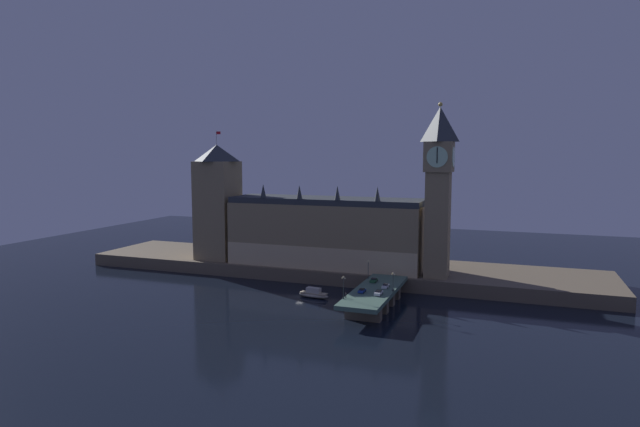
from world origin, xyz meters
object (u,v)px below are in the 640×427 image
(car_southbound_lead, at_px, (379,293))
(pedestrian_near_rail, at_px, (346,295))
(clock_tower, at_px, (438,186))
(car_southbound_trail, at_px, (386,286))
(street_lamp_mid, at_px, (393,279))
(car_northbound_lead, at_px, (374,280))
(street_lamp_near, at_px, (343,285))
(boat_upstream, at_px, (314,294))
(street_lamp_far, at_px, (368,267))
(victoria_tower, at_px, (218,202))
(car_northbound_trail, at_px, (362,291))

(car_southbound_lead, xyz_separation_m, pedestrian_near_rail, (-8.73, -7.22, 0.15))
(clock_tower, height_order, car_southbound_trail, clock_tower)
(street_lamp_mid, bearing_deg, clock_tower, 72.42)
(car_northbound_lead, height_order, street_lamp_near, street_lamp_near)
(boat_upstream, bearing_deg, car_southbound_lead, -22.81)
(street_lamp_far, bearing_deg, street_lamp_mid, -49.80)
(street_lamp_near, bearing_deg, car_southbound_lead, 42.81)
(car_southbound_lead, bearing_deg, pedestrian_near_rail, -140.40)
(street_lamp_far, bearing_deg, pedestrian_near_rail, -89.19)
(car_southbound_lead, distance_m, pedestrian_near_rail, 11.33)
(clock_tower, distance_m, street_lamp_far, 39.87)
(car_northbound_lead, distance_m, street_lamp_mid, 13.96)
(car_northbound_lead, relative_size, boat_upstream, 0.35)
(street_lamp_near, bearing_deg, car_southbound_trail, 63.27)
(victoria_tower, height_order, street_lamp_far, victoria_tower)
(victoria_tower, distance_m, street_lamp_far, 79.16)
(car_southbound_lead, height_order, street_lamp_mid, street_lamp_mid)
(car_southbound_lead, xyz_separation_m, street_lamp_near, (-9.13, -8.46, 3.79))
(car_northbound_lead, distance_m, street_lamp_near, 25.28)
(clock_tower, bearing_deg, boat_upstream, -146.89)
(car_northbound_lead, distance_m, street_lamp_far, 6.74)
(pedestrian_near_rail, bearing_deg, car_southbound_lead, 39.60)
(pedestrian_near_rail, xyz_separation_m, street_lamp_near, (-0.40, -1.24, 3.64))
(pedestrian_near_rail, relative_size, street_lamp_near, 0.23)
(street_lamp_mid, bearing_deg, victoria_tower, 158.25)
(car_southbound_lead, bearing_deg, car_northbound_trail, 170.39)
(car_northbound_lead, relative_size, street_lamp_near, 0.57)
(clock_tower, height_order, street_lamp_mid, clock_tower)
(street_lamp_near, bearing_deg, street_lamp_far, 90.00)
(car_southbound_trail, bearing_deg, car_southbound_lead, -90.00)
(car_southbound_trail, xyz_separation_m, pedestrian_near_rail, (-8.73, -16.89, 0.20))
(car_northbound_trail, bearing_deg, car_southbound_trail, 56.17)
(car_southbound_trail, distance_m, pedestrian_near_rail, 19.01)
(victoria_tower, distance_m, boat_upstream, 70.12)
(car_northbound_trail, xyz_separation_m, car_southbound_lead, (5.82, -0.99, 0.09))
(car_northbound_trail, relative_size, pedestrian_near_rail, 2.37)
(car_southbound_lead, relative_size, pedestrian_near_rail, 2.79)
(car_southbound_lead, relative_size, street_lamp_far, 0.67)
(clock_tower, bearing_deg, street_lamp_far, -144.09)
(street_lamp_far, bearing_deg, car_southbound_lead, -66.48)
(car_southbound_lead, relative_size, street_lamp_mid, 0.73)
(car_northbound_lead, xyz_separation_m, pedestrian_near_rail, (-2.91, -23.53, 0.18))
(clock_tower, bearing_deg, car_southbound_trail, -115.51)
(car_northbound_trail, relative_size, street_lamp_far, 0.57)
(clock_tower, xyz_separation_m, street_lamp_near, (-22.20, -45.52, -28.70))
(car_northbound_trail, relative_size, boat_upstream, 0.33)
(car_northbound_trail, bearing_deg, street_lamp_far, 99.40)
(clock_tower, height_order, street_lamp_far, clock_tower)
(car_southbound_lead, distance_m, street_lamp_mid, 7.77)
(clock_tower, relative_size, street_lamp_mid, 10.38)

